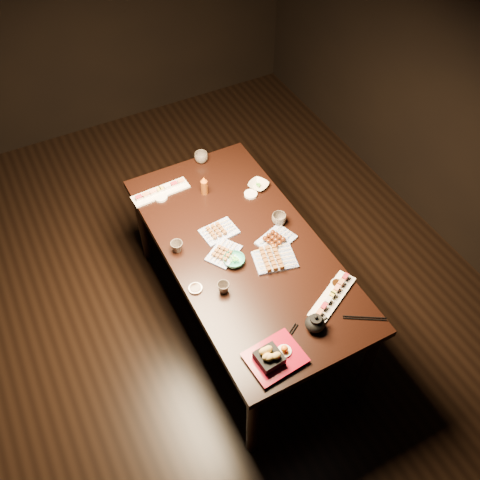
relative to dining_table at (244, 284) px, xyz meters
name	(u,v)px	position (x,y,z in m)	size (l,w,h in m)	color
ground	(206,315)	(-0.23, 0.12, -0.38)	(5.00, 5.00, 0.00)	black
dining_table	(244,284)	(0.00, 0.00, 0.00)	(0.90, 1.80, 0.75)	black
sushi_platter_near	(332,295)	(0.27, -0.55, 0.40)	(0.38, 0.11, 0.05)	white
sushi_platter_far	(160,190)	(-0.27, 0.68, 0.40)	(0.39, 0.11, 0.05)	white
yakitori_plate_center	(224,251)	(-0.13, 0.01, 0.40)	(0.20, 0.15, 0.05)	#828EB6
yakitori_plate_right	(275,257)	(0.12, -0.17, 0.41)	(0.24, 0.18, 0.06)	#828EB6
yakitori_plate_left	(219,229)	(-0.08, 0.18, 0.40)	(0.22, 0.16, 0.06)	#828EB6
tsukune_plate	(276,238)	(0.20, -0.04, 0.40)	(0.22, 0.16, 0.06)	#828EB6
edamame_bowl_green	(234,260)	(-0.11, -0.08, 0.40)	(0.13, 0.13, 0.04)	teal
edamame_bowl_cream	(258,185)	(0.34, 0.43, 0.39)	(0.13, 0.13, 0.03)	beige
tempura_tray	(275,354)	(-0.21, -0.74, 0.43)	(0.29, 0.23, 0.10)	black
teacup_near_left	(223,288)	(-0.25, -0.23, 0.41)	(0.07, 0.07, 0.07)	#4D433B
teacup_mid_right	(279,219)	(0.29, 0.08, 0.41)	(0.09, 0.09, 0.07)	#4D433B
teacup_far_left	(177,247)	(-0.37, 0.17, 0.41)	(0.07, 0.07, 0.07)	#4D433B
teacup_far_right	(201,157)	(0.11, 0.84, 0.41)	(0.09, 0.09, 0.07)	#4D433B
teapot	(315,322)	(0.07, -0.67, 0.43)	(0.13, 0.13, 0.11)	black
condiment_bottle	(204,185)	(-0.01, 0.54, 0.45)	(0.05, 0.05, 0.14)	#652E0D
sauce_dish_west	(195,288)	(-0.39, -0.15, 0.38)	(0.08, 0.08, 0.01)	white
sauce_dish_east	(251,194)	(0.25, 0.38, 0.38)	(0.09, 0.09, 0.02)	white
sauce_dish_se	(337,284)	(0.34, -0.49, 0.38)	(0.07, 0.07, 0.01)	white
sauce_dish_nw	(161,197)	(-0.28, 0.63, 0.38)	(0.09, 0.09, 0.02)	white
chopsticks_near	(286,340)	(-0.11, -0.67, 0.38)	(0.24, 0.02, 0.01)	black
chopsticks_se	(365,318)	(0.34, -0.75, 0.38)	(0.24, 0.02, 0.01)	black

